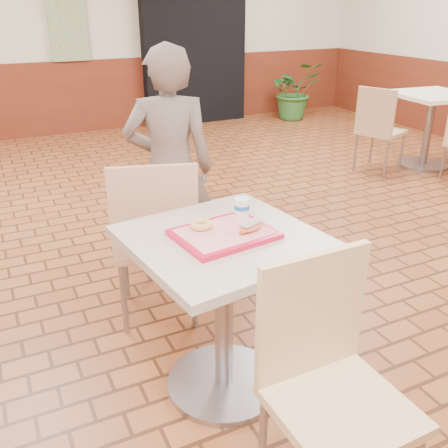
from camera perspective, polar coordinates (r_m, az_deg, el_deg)
name	(u,v)px	position (r m, az deg, el deg)	size (l,w,h in m)	color
room_shell	(331,51)	(3.05, 12.09, 18.78)	(8.01, 10.01, 3.01)	brown
wainscot_band	(317,213)	(3.29, 10.59, 1.23)	(8.00, 10.00, 1.00)	#5B2111
corridor_doorway	(194,49)	(7.94, -3.40, 19.38)	(1.60, 0.22, 2.20)	black
promo_poster	(66,14)	(7.46, -17.56, 21.94)	(0.50, 0.03, 1.20)	gray
main_table	(224,290)	(2.30, 0.00, -7.52)	(0.78, 0.78, 0.82)	#B2A68F
chair_main_front	(328,376)	(1.89, 11.84, -16.60)	(0.46, 0.46, 0.98)	#DEBC85
chair_main_back	(155,235)	(2.82, -7.85, -1.23)	(0.58, 0.58, 1.00)	tan
customer	(170,170)	(3.22, -6.19, 6.20)	(0.56, 0.37, 1.55)	#6E5D55
serving_tray	(224,234)	(2.16, 0.00, -1.15)	(0.41, 0.32, 0.03)	red
ring_donut	(201,225)	(2.18, -2.62, -0.07)	(0.10, 0.10, 0.03)	#EDA356
long_john_donut	(250,227)	(2.16, 3.01, -0.33)	(0.14, 0.10, 0.04)	#D36C3D
paper_cup	(242,207)	(2.29, 2.05, 1.91)	(0.07, 0.07, 0.09)	white
second_table	(430,118)	(6.17, 22.50, 11.16)	(0.79, 0.79, 0.83)	#EDE8BF
chair_second_left	(378,126)	(5.75, 17.24, 10.67)	(0.56, 0.56, 0.93)	tan
potted_plant	(294,91)	(8.30, 8.01, 14.85)	(0.80, 0.69, 0.89)	#296026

